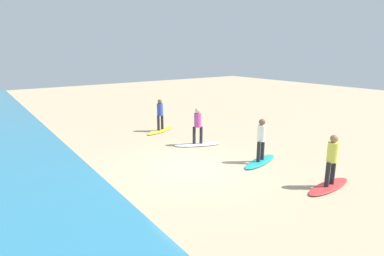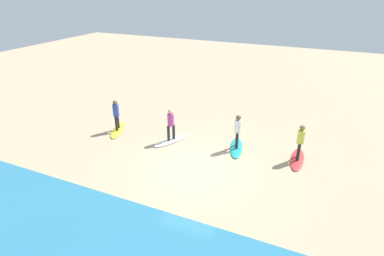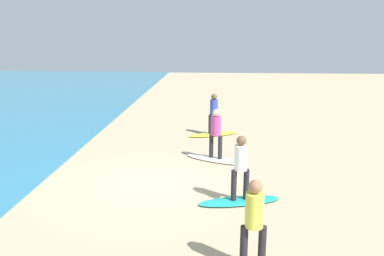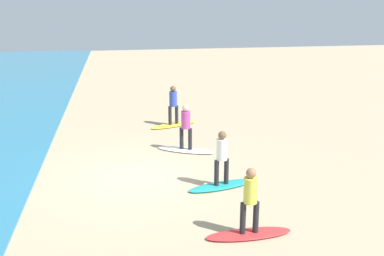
% 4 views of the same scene
% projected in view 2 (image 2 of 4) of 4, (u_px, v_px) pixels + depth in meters
% --- Properties ---
extents(ground_plane, '(60.00, 60.00, 0.00)m').
position_uv_depth(ground_plane, '(195.00, 169.00, 13.50)').
color(ground_plane, tan).
extents(surfboard_red, '(0.65, 2.12, 0.09)m').
position_uv_depth(surfboard_red, '(297.00, 159.00, 14.15)').
color(surfboard_red, red).
rests_on(surfboard_red, ground).
extents(surfer_red, '(0.32, 0.46, 1.64)m').
position_uv_depth(surfer_red, '(300.00, 140.00, 13.73)').
color(surfer_red, '#232328').
rests_on(surfer_red, surfboard_red).
extents(surfboard_teal, '(1.07, 2.17, 0.09)m').
position_uv_depth(surfboard_teal, '(236.00, 148.00, 15.15)').
color(surfboard_teal, teal).
rests_on(surfboard_teal, ground).
extents(surfer_teal, '(0.32, 0.45, 1.64)m').
position_uv_depth(surfer_teal, '(238.00, 129.00, 14.73)').
color(surfer_teal, '#232328').
rests_on(surfer_teal, surfboard_teal).
extents(surfboard_white, '(1.39, 2.14, 0.09)m').
position_uv_depth(surfboard_white, '(171.00, 140.00, 15.83)').
color(surfboard_white, white).
rests_on(surfboard_white, ground).
extents(surfer_white, '(0.32, 0.43, 1.64)m').
position_uv_depth(surfer_white, '(171.00, 122.00, 15.41)').
color(surfer_white, '#232328').
rests_on(surfer_white, surfboard_white).
extents(surfboard_yellow, '(1.31, 2.16, 0.09)m').
position_uv_depth(surfboard_yellow, '(118.00, 130.00, 16.94)').
color(surfboard_yellow, yellow).
rests_on(surfboard_yellow, ground).
extents(surfer_yellow, '(0.32, 0.44, 1.64)m').
position_uv_depth(surfer_yellow, '(116.00, 113.00, 16.52)').
color(surfer_yellow, '#232328').
rests_on(surfer_yellow, surfboard_yellow).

